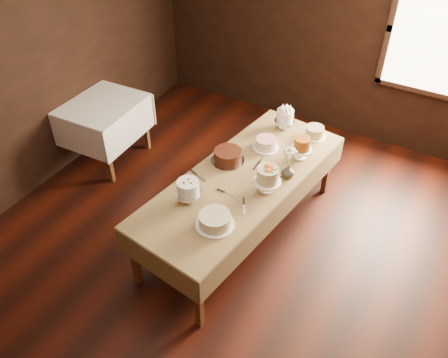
% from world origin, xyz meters
% --- Properties ---
extents(floor, '(5.00, 6.00, 0.01)m').
position_xyz_m(floor, '(0.00, 0.00, 0.00)').
color(floor, black).
rests_on(floor, ground).
extents(wall_back, '(5.00, 0.02, 2.80)m').
position_xyz_m(wall_back, '(0.00, 3.00, 1.40)').
color(wall_back, black).
rests_on(wall_back, ground).
extents(wall_left, '(0.02, 6.00, 2.80)m').
position_xyz_m(wall_left, '(-2.50, 0.00, 1.40)').
color(wall_left, black).
rests_on(wall_left, ground).
extents(window, '(1.10, 0.05, 1.30)m').
position_xyz_m(window, '(1.30, 2.94, 1.60)').
color(window, '#FFEABF').
rests_on(window, wall_back).
extents(display_table, '(1.33, 2.65, 0.78)m').
position_xyz_m(display_table, '(0.05, 0.48, 0.73)').
color(display_table, '#4A2814').
rests_on(display_table, ground).
extents(side_table, '(1.01, 1.01, 0.82)m').
position_xyz_m(side_table, '(-2.18, 0.84, 0.72)').
color(side_table, '#4A2814').
rests_on(side_table, ground).
extents(cake_meringue, '(0.27, 0.27, 0.25)m').
position_xyz_m(cake_meringue, '(0.04, 1.52, 0.90)').
color(cake_meringue, silver).
rests_on(cake_meringue, display_table).
extents(cake_speckled, '(0.26, 0.26, 0.12)m').
position_xyz_m(cake_speckled, '(0.41, 1.53, 0.84)').
color(cake_speckled, white).
rests_on(cake_speckled, display_table).
extents(cake_lattice, '(0.29, 0.29, 0.11)m').
position_xyz_m(cake_lattice, '(0.03, 1.06, 0.84)').
color(cake_lattice, white).
rests_on(cake_lattice, display_table).
extents(cake_caramel, '(0.24, 0.24, 0.27)m').
position_xyz_m(cake_caramel, '(0.43, 1.08, 0.90)').
color(cake_caramel, white).
rests_on(cake_caramel, display_table).
extents(cake_chocolate, '(0.41, 0.41, 0.14)m').
position_xyz_m(cake_chocolate, '(-0.21, 0.65, 0.85)').
color(cake_chocolate, silver).
rests_on(cake_chocolate, display_table).
extents(cake_flowers, '(0.28, 0.28, 0.28)m').
position_xyz_m(cake_flowers, '(0.35, 0.43, 0.91)').
color(cake_flowers, white).
rests_on(cake_flowers, display_table).
extents(cake_swirl, '(0.29, 0.29, 0.24)m').
position_xyz_m(cake_swirl, '(-0.23, -0.07, 0.89)').
color(cake_swirl, silver).
rests_on(cake_swirl, display_table).
extents(cake_cream, '(0.36, 0.36, 0.12)m').
position_xyz_m(cake_cream, '(0.15, -0.23, 0.84)').
color(cake_cream, white).
rests_on(cake_cream, display_table).
extents(cake_server_a, '(0.24, 0.03, 0.01)m').
position_xyz_m(cake_server_a, '(0.09, 0.20, 0.79)').
color(cake_server_a, silver).
rests_on(cake_server_a, display_table).
extents(cake_server_b, '(0.14, 0.22, 0.01)m').
position_xyz_m(cake_server_b, '(0.29, 0.08, 0.79)').
color(cake_server_b, silver).
rests_on(cake_server_b, display_table).
extents(cake_server_c, '(0.04, 0.24, 0.01)m').
position_xyz_m(cake_server_c, '(0.08, 0.82, 0.79)').
color(cake_server_c, silver).
rests_on(cake_server_c, display_table).
extents(cake_server_d, '(0.22, 0.14, 0.01)m').
position_xyz_m(cake_server_d, '(0.42, 0.70, 0.79)').
color(cake_server_d, silver).
rests_on(cake_server_d, display_table).
extents(cake_server_e, '(0.23, 0.10, 0.01)m').
position_xyz_m(cake_server_e, '(-0.31, 0.27, 0.79)').
color(cake_server_e, silver).
rests_on(cake_server_e, display_table).
extents(flower_vase, '(0.19, 0.19, 0.14)m').
position_xyz_m(flower_vase, '(0.44, 0.72, 0.85)').
color(flower_vase, '#2D2823').
rests_on(flower_vase, display_table).
extents(flower_bouquet, '(0.14, 0.14, 0.20)m').
position_xyz_m(flower_bouquet, '(0.44, 0.72, 1.04)').
color(flower_bouquet, white).
rests_on(flower_bouquet, flower_vase).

